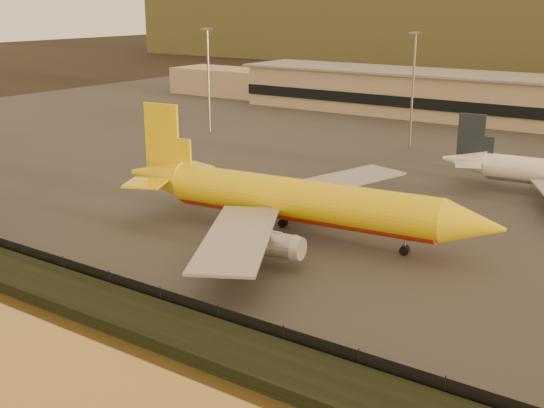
% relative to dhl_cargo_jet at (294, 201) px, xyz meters
% --- Properties ---
extents(ground, '(900.00, 900.00, 0.00)m').
position_rel_dhl_cargo_jet_xyz_m(ground, '(-1.13, -14.94, -5.31)').
color(ground, black).
rests_on(ground, ground).
extents(embankment, '(320.00, 7.00, 1.40)m').
position_rel_dhl_cargo_jet_xyz_m(embankment, '(-1.13, -31.94, -4.61)').
color(embankment, black).
rests_on(embankment, ground).
extents(tarmac, '(320.00, 220.00, 0.20)m').
position_rel_dhl_cargo_jet_xyz_m(tarmac, '(-1.13, 80.06, -5.21)').
color(tarmac, '#2D2D2D').
rests_on(tarmac, ground).
extents(perimeter_fence, '(300.00, 0.05, 2.20)m').
position_rel_dhl_cargo_jet_xyz_m(perimeter_fence, '(-1.13, -27.94, -4.01)').
color(perimeter_fence, black).
rests_on(perimeter_fence, tarmac).
extents(terminal_building, '(202.00, 25.00, 12.60)m').
position_rel_dhl_cargo_jet_xyz_m(terminal_building, '(-15.65, 110.62, 0.93)').
color(terminal_building, tan).
rests_on(terminal_building, tarmac).
extents(apron_light_masts, '(152.20, 12.20, 25.40)m').
position_rel_dhl_cargo_jet_xyz_m(apron_light_masts, '(13.87, 60.06, 10.39)').
color(apron_light_masts, slate).
rests_on(apron_light_masts, tarmac).
extents(dhl_cargo_jet, '(57.37, 55.86, 17.13)m').
position_rel_dhl_cargo_jet_xyz_m(dhl_cargo_jet, '(0.00, 0.00, 0.00)').
color(dhl_cargo_jet, yellow).
rests_on(dhl_cargo_jet, tarmac).
extents(gse_vehicle_yellow, '(4.61, 2.66, 1.95)m').
position_rel_dhl_cargo_jet_xyz_m(gse_vehicle_yellow, '(13.42, 12.12, -4.14)').
color(gse_vehicle_yellow, yellow).
rests_on(gse_vehicle_yellow, tarmac).
extents(gse_vehicle_white, '(4.41, 1.99, 1.98)m').
position_rel_dhl_cargo_jet_xyz_m(gse_vehicle_white, '(-10.41, 14.69, -4.12)').
color(gse_vehicle_white, white).
rests_on(gse_vehicle_white, tarmac).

